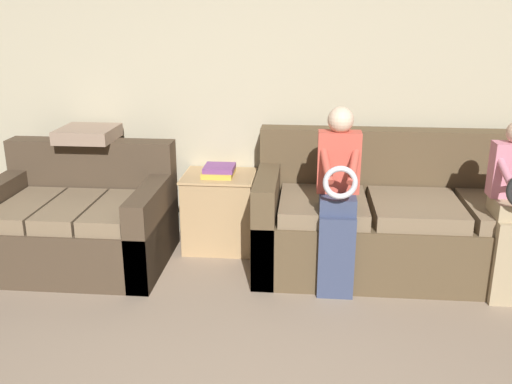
{
  "coord_description": "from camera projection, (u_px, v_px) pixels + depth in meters",
  "views": [
    {
      "loc": [
        0.23,
        -1.72,
        1.89
      ],
      "look_at": [
        -0.09,
        1.69,
        0.76
      ],
      "focal_mm": 40.0,
      "sensor_mm": 36.0,
      "label": 1
    }
  ],
  "objects": [
    {
      "name": "side_shelf",
      "position": [
        220.0,
        210.0,
        4.6
      ],
      "size": [
        0.57,
        0.49,
        0.61
      ],
      "color": "tan",
      "rests_on": "ground_plane"
    },
    {
      "name": "wall_back",
      "position": [
        280.0,
        86.0,
        4.54
      ],
      "size": [
        6.72,
        0.06,
        2.55
      ],
      "color": "#BCB293",
      "rests_on": "ground_plane"
    },
    {
      "name": "book_stack",
      "position": [
        219.0,
        170.0,
        4.49
      ],
      "size": [
        0.25,
        0.3,
        0.08
      ],
      "color": "gold",
      "rests_on": "side_shelf"
    },
    {
      "name": "couch_side",
      "position": [
        80.0,
        223.0,
        4.34
      ],
      "size": [
        1.33,
        0.98,
        0.88
      ],
      "color": "#473828",
      "rests_on": "ground_plane"
    },
    {
      "name": "couch_main",
      "position": [
        410.0,
        223.0,
        4.23
      ],
      "size": [
        2.28,
        0.94,
        0.99
      ],
      "color": "brown",
      "rests_on": "ground_plane"
    },
    {
      "name": "child_left_seated",
      "position": [
        338.0,
        193.0,
        3.79
      ],
      "size": [
        0.29,
        0.38,
        1.26
      ],
      "color": "#384260",
      "rests_on": "ground_plane"
    },
    {
      "name": "throw_pillow",
      "position": [
        88.0,
        134.0,
        4.48
      ],
      "size": [
        0.43,
        0.43,
        0.1
      ],
      "color": "gray",
      "rests_on": "couch_side"
    }
  ]
}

